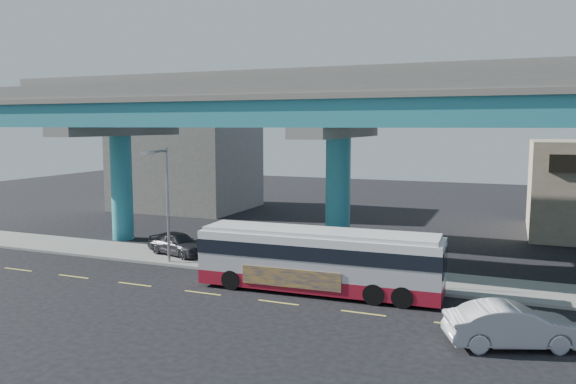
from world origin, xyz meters
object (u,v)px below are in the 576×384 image
at_px(sedan, 513,326).
at_px(transit_bus, 319,258).
at_px(parked_car, 178,243).
at_px(stop_sign, 418,247).
at_px(street_lamp, 162,188).

bearing_deg(sedan, transit_bus, 45.29).
relative_size(parked_car, stop_sign, 1.63).
bearing_deg(stop_sign, transit_bus, -141.22).
relative_size(sedan, stop_sign, 1.85).
bearing_deg(parked_car, street_lamp, -150.77).
bearing_deg(parked_car, stop_sign, -79.62).
distance_m(parked_car, street_lamp, 4.35).
bearing_deg(sedan, stop_sign, 15.07).
height_order(transit_bus, parked_car, transit_bus).
relative_size(parked_car, street_lamp, 0.68).
bearing_deg(transit_bus, sedan, -25.65).
xyz_separation_m(transit_bus, street_lamp, (-9.94, 1.45, 2.88)).
xyz_separation_m(parked_car, stop_sign, (14.90, -1.53, 1.29)).
xyz_separation_m(street_lamp, stop_sign, (14.38, 0.71, -2.40)).
height_order(parked_car, street_lamp, street_lamp).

